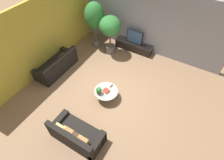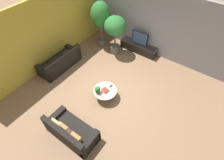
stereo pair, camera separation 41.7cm
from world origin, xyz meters
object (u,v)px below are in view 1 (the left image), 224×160
(media_console, at_px, (134,46))
(television, at_px, (135,37))
(coffee_table, at_px, (106,93))
(potted_plant_tabletop, at_px, (99,91))
(potted_palm_tall, at_px, (95,18))
(potted_palm_corner, at_px, (110,28))
(couch_by_wall, at_px, (57,66))
(couch_near_entry, at_px, (76,135))

(media_console, distance_m, television, 0.54)
(coffee_table, bearing_deg, media_console, 96.99)
(potted_plant_tabletop, bearing_deg, coffee_table, 55.64)
(potted_palm_tall, relative_size, potted_palm_corner, 1.19)
(potted_plant_tabletop, bearing_deg, couch_by_wall, 170.16)
(couch_near_entry, height_order, potted_plant_tabletop, couch_near_entry)
(coffee_table, relative_size, potted_plant_tabletop, 2.99)
(couch_near_entry, bearing_deg, potted_plant_tabletop, -81.90)
(television, relative_size, potted_palm_corner, 0.43)
(television, xyz_separation_m, coffee_table, (0.41, -3.31, -0.48))
(television, relative_size, couch_near_entry, 0.48)
(media_console, bearing_deg, couch_near_entry, -84.68)
(television, relative_size, potted_palm_tall, 0.36)
(potted_palm_tall, height_order, potted_plant_tabletop, potted_palm_tall)
(media_console, height_order, couch_near_entry, couch_near_entry)
(couch_by_wall, height_order, potted_plant_tabletop, couch_by_wall)
(couch_near_entry, bearing_deg, television, -84.68)
(couch_near_entry, xyz_separation_m, potted_palm_tall, (-2.34, 4.62, 1.25))
(television, height_order, potted_palm_corner, potted_palm_corner)
(couch_by_wall, bearing_deg, couch_near_entry, 52.39)
(media_console, bearing_deg, coffee_table, -83.01)
(couch_near_entry, distance_m, potted_palm_tall, 5.33)
(couch_near_entry, relative_size, potted_palm_tall, 0.74)
(television, xyz_separation_m, couch_by_wall, (-2.29, -3.10, -0.49))
(couch_near_entry, xyz_separation_m, potted_palm_corner, (-1.41, 4.48, 1.06))
(television, xyz_separation_m, potted_palm_corner, (-0.92, -0.76, 0.58))
(media_console, xyz_separation_m, potted_plant_tabletop, (0.25, -3.55, 0.35))
(television, relative_size, coffee_table, 0.90)
(media_console, xyz_separation_m, potted_palm_corner, (-0.92, -0.76, 1.12))
(coffee_table, bearing_deg, potted_palm_tall, 129.96)
(television, relative_size, couch_by_wall, 0.41)
(potted_palm_tall, bearing_deg, couch_near_entry, -63.19)
(potted_palm_tall, relative_size, potted_plant_tabletop, 7.43)
(couch_by_wall, bearing_deg, potted_palm_tall, 169.94)
(media_console, distance_m, potted_palm_corner, 1.64)
(coffee_table, xyz_separation_m, potted_plant_tabletop, (-0.16, -0.23, 0.29))
(coffee_table, xyz_separation_m, potted_palm_corner, (-1.33, 2.55, 1.06))
(coffee_table, bearing_deg, couch_near_entry, -87.56)
(media_console, relative_size, couch_near_entry, 1.13)
(couch_by_wall, distance_m, potted_palm_corner, 2.91)
(media_console, xyz_separation_m, television, (-0.00, -0.00, 0.54))
(potted_palm_corner, bearing_deg, media_console, 39.65)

